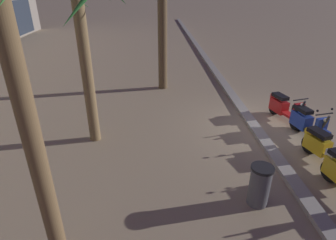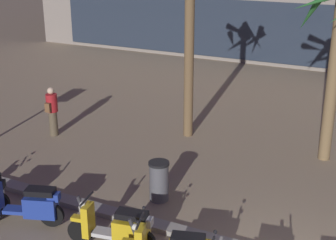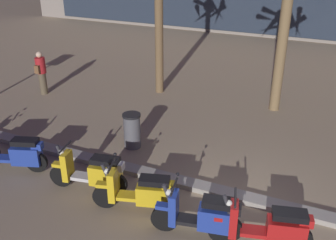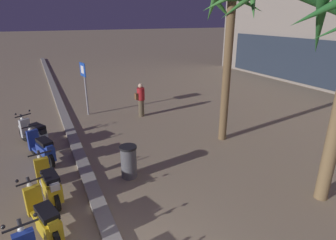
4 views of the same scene
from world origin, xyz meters
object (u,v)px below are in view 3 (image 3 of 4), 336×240
scooter_blue_second_in_line (14,154)px  pedestrian_by_palm_tree (41,72)px  scooter_yellow_last_in_row (141,192)px  litter_bin (132,130)px  scooter_blue_mid_centre (203,216)px  scooter_red_mid_front (269,227)px  scooter_yellow_tail_end (94,173)px

scooter_blue_second_in_line → pedestrian_by_palm_tree: 5.09m
scooter_yellow_last_in_row → litter_bin: bearing=122.3°
scooter_blue_mid_centre → scooter_blue_second_in_line: bearing=176.2°
scooter_blue_mid_centre → scooter_yellow_last_in_row: bearing=171.6°
scooter_blue_mid_centre → pedestrian_by_palm_tree: bearing=148.8°
scooter_blue_second_in_line → litter_bin: size_ratio=1.89×
litter_bin → scooter_red_mid_front: bearing=-29.7°
pedestrian_by_palm_tree → litter_bin: 5.19m
scooter_blue_mid_centre → litter_bin: bearing=138.9°
scooter_red_mid_front → pedestrian_by_palm_tree: bearing=153.3°
scooter_blue_second_in_line → pedestrian_by_palm_tree: pedestrian_by_palm_tree is taller
scooter_blue_second_in_line → scooter_yellow_tail_end: size_ratio=1.00×
scooter_blue_second_in_line → pedestrian_by_palm_tree: (-2.76, 4.27, 0.34)m
scooter_yellow_tail_end → scooter_blue_mid_centre: 2.67m
scooter_yellow_last_in_row → scooter_red_mid_front: (2.57, -0.01, 0.01)m
scooter_yellow_tail_end → scooter_yellow_last_in_row: 1.25m
scooter_yellow_tail_end → litter_bin: size_ratio=1.89×
litter_bin → scooter_yellow_tail_end: bearing=-84.6°
litter_bin → scooter_blue_second_in_line: bearing=-132.5°
scooter_yellow_tail_end → scooter_yellow_last_in_row: (1.24, -0.18, -0.02)m
scooter_red_mid_front → pedestrian_by_palm_tree: size_ratio=1.19×
scooter_blue_second_in_line → scooter_red_mid_front: 5.98m
scooter_yellow_last_in_row → scooter_blue_mid_centre: bearing=-8.4°
scooter_blue_second_in_line → scooter_blue_mid_centre: bearing=-3.8°
pedestrian_by_palm_tree → scooter_blue_second_in_line: bearing=-57.2°
scooter_yellow_last_in_row → pedestrian_by_palm_tree: (-6.17, 4.38, 0.36)m
scooter_blue_second_in_line → scooter_red_mid_front: same height
scooter_yellow_last_in_row → scooter_yellow_tail_end: bearing=171.6°
pedestrian_by_palm_tree → litter_bin: size_ratio=1.60×
scooter_yellow_tail_end → pedestrian_by_palm_tree: size_ratio=1.18×
scooter_yellow_tail_end → scooter_red_mid_front: (3.81, -0.20, -0.02)m
scooter_yellow_last_in_row → scooter_red_mid_front: size_ratio=0.94×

